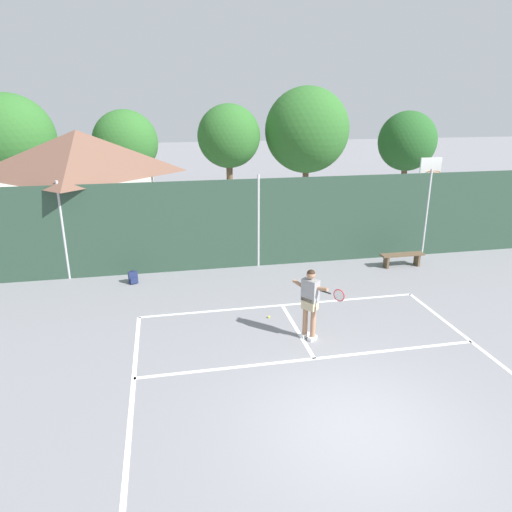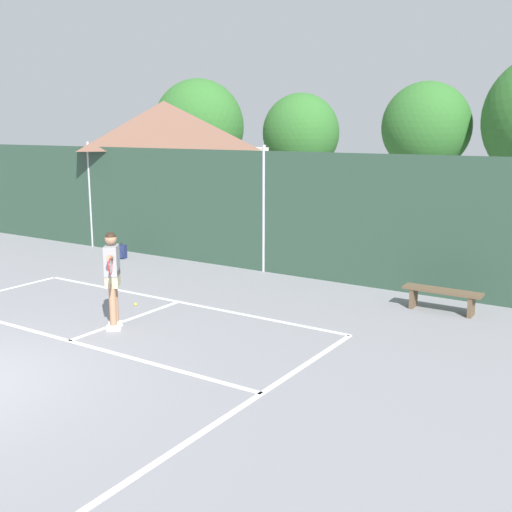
# 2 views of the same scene
# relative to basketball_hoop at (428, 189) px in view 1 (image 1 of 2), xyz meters

# --- Properties ---
(ground_plane) EXTENTS (120.00, 120.00, 0.00)m
(ground_plane) POSITION_rel_basketball_hoop_xyz_m (-7.24, -10.33, -2.31)
(ground_plane) COLOR gray
(court_markings) EXTENTS (8.30, 11.10, 0.01)m
(court_markings) POSITION_rel_basketball_hoop_xyz_m (-7.24, -9.68, -2.31)
(court_markings) COLOR white
(court_markings) RESTS_ON ground
(chainlink_fence) EXTENTS (26.09, 0.09, 3.31)m
(chainlink_fence) POSITION_rel_basketball_hoop_xyz_m (-7.24, -1.33, -0.73)
(chainlink_fence) COLOR #284233
(chainlink_fence) RESTS_ON ground
(basketball_hoop) EXTENTS (0.90, 0.67, 3.55)m
(basketball_hoop) POSITION_rel_basketball_hoop_xyz_m (0.00, 0.00, 0.00)
(basketball_hoop) COLOR yellow
(basketball_hoop) RESTS_ON ground
(clubhouse_building) EXTENTS (5.78, 5.75, 4.65)m
(clubhouse_building) POSITION_rel_basketball_hoop_xyz_m (-13.54, 2.05, 0.10)
(clubhouse_building) COLOR beige
(clubhouse_building) RESTS_ON ground
(treeline_backdrop) EXTENTS (26.42, 4.39, 6.46)m
(treeline_backdrop) POSITION_rel_basketball_hoop_xyz_m (-7.63, 9.71, 1.43)
(treeline_backdrop) COLOR brown
(treeline_backdrop) RESTS_ON ground
(tennis_player) EXTENTS (0.98, 1.12, 1.85)m
(tennis_player) POSITION_rel_basketball_hoop_xyz_m (-7.08, -6.89, -1.20)
(tennis_player) COLOR silver
(tennis_player) RESTS_ON ground
(tennis_ball) EXTENTS (0.07, 0.07, 0.07)m
(tennis_ball) POSITION_rel_basketball_hoop_xyz_m (-7.82, -5.57, -2.28)
(tennis_ball) COLOR #CCE033
(tennis_ball) RESTS_ON ground
(backpack_navy) EXTENTS (0.32, 0.30, 0.46)m
(backpack_navy) POSITION_rel_basketball_hoop_xyz_m (-11.61, -2.20, -2.12)
(backpack_navy) COLOR navy
(backpack_navy) RESTS_ON ground
(courtside_bench) EXTENTS (1.60, 0.36, 0.48)m
(courtside_bench) POSITION_rel_basketball_hoop_xyz_m (-2.19, -2.43, -1.95)
(courtside_bench) COLOR brown
(courtside_bench) RESTS_ON ground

